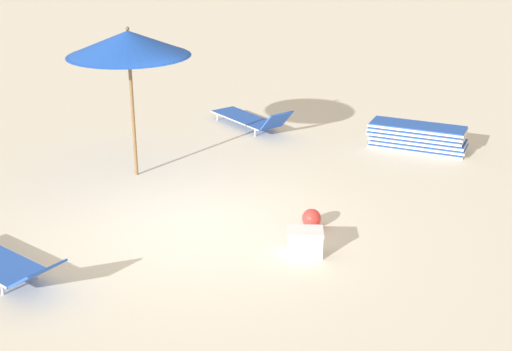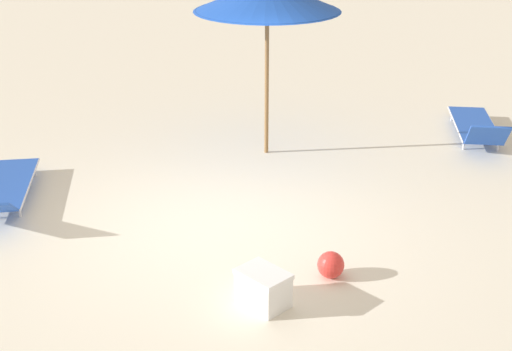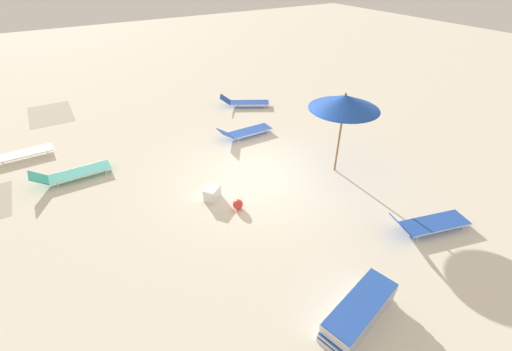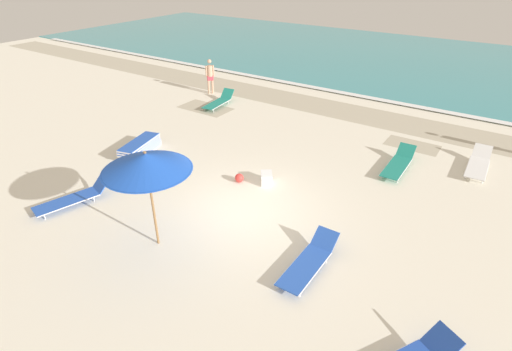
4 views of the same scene
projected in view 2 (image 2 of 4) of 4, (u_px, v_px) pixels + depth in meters
ground_plane at (217, 233)px, 8.59m from camera, size 60.00×60.00×0.16m
sun_lounger_near_water_right at (3, 189)px, 9.09m from camera, size 0.64×2.14×0.49m
sun_lounger_mid_beach_pair_a at (477, 127)px, 11.26m from camera, size 1.14×2.25×0.59m
beach_ball at (331, 265)px, 7.46m from camera, size 0.29×0.29×0.29m
cooler_box at (263, 288)px, 6.97m from camera, size 0.58×0.61×0.37m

